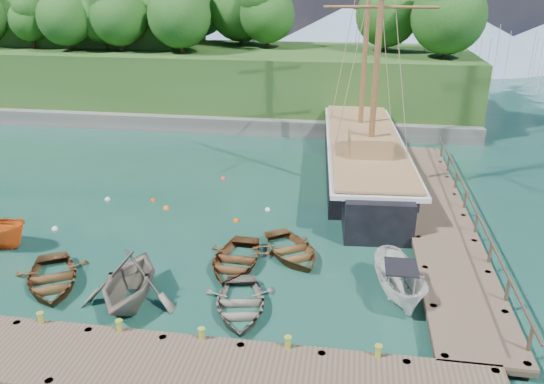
{
  "coord_description": "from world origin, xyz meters",
  "views": [
    {
      "loc": [
        6.7,
        -19.63,
        12.24
      ],
      "look_at": [
        2.86,
        5.24,
        2.0
      ],
      "focal_mm": 35.0,
      "sensor_mm": 36.0,
      "label": 1
    }
  ],
  "objects": [
    {
      "name": "rowboat_2",
      "position": [
        1.82,
        0.94,
        0.0
      ],
      "size": [
        3.35,
        4.52,
        0.9
      ],
      "primitive_type": "imported",
      "rotation": [
        0.0,
        0.0,
        -0.06
      ],
      "color": "#523018",
      "rests_on": "ground"
    },
    {
      "name": "bollard_0",
      "position": [
        -4.0,
        -5.1,
        0.0
      ],
      "size": [
        0.26,
        0.26,
        0.45
      ],
      "primitive_type": "cylinder",
      "color": "olive",
      "rests_on": "ground"
    },
    {
      "name": "cabin_boat_white",
      "position": [
        9.01,
        -0.48,
        0.0
      ],
      "size": [
        2.54,
        4.59,
        1.67
      ],
      "primitive_type": "imported",
      "rotation": [
        0.0,
        0.0,
        0.22
      ],
      "color": "silver",
      "rests_on": "ground"
    },
    {
      "name": "schooner",
      "position": [
        7.6,
        14.1,
        1.09
      ],
      "size": [
        6.23,
        26.94,
        19.63
      ],
      "rotation": [
        0.0,
        0.0,
        0.07
      ],
      "color": "black",
      "rests_on": "ground"
    },
    {
      "name": "rowboat_3",
      "position": [
        2.76,
        -2.41,
        0.0
      ],
      "size": [
        3.68,
        4.6,
        0.85
      ],
      "primitive_type": "imported",
      "rotation": [
        0.0,
        0.0,
        0.2
      ],
      "color": "#6C655A",
      "rests_on": "ground"
    },
    {
      "name": "bollard_2",
      "position": [
        2.0,
        -5.1,
        0.0
      ],
      "size": [
        0.26,
        0.26,
        0.45
      ],
      "primitive_type": "cylinder",
      "color": "olive",
      "rests_on": "ground"
    },
    {
      "name": "mooring_buoy_1",
      "position": [
        -3.44,
        6.66,
        0.0
      ],
      "size": [
        0.36,
        0.36,
        0.36
      ],
      "primitive_type": "sphere",
      "color": "orange",
      "rests_on": "ground"
    },
    {
      "name": "bollard_4",
      "position": [
        8.0,
        -5.1,
        0.0
      ],
      "size": [
        0.26,
        0.26,
        0.45
      ],
      "primitive_type": "cylinder",
      "color": "olive",
      "rests_on": "ground"
    },
    {
      "name": "mooring_buoy_0",
      "position": [
        -8.3,
        3.22,
        0.0
      ],
      "size": [
        0.34,
        0.34,
        0.34
      ],
      "primitive_type": "sphere",
      "color": "white",
      "rests_on": "ground"
    },
    {
      "name": "bollard_3",
      "position": [
        5.0,
        -5.1,
        0.0
      ],
      "size": [
        0.26,
        0.26,
        0.45
      ],
      "primitive_type": "cylinder",
      "color": "olive",
      "rests_on": "ground"
    },
    {
      "name": "bollard_1",
      "position": [
        -1.0,
        -5.1,
        0.0
      ],
      "size": [
        0.26,
        0.26,
        0.45
      ],
      "primitive_type": "cylinder",
      "color": "olive",
      "rests_on": "ground"
    },
    {
      "name": "rowboat_4",
      "position": [
        4.24,
        2.3,
        0.0
      ],
      "size": [
        4.73,
        5.13,
        0.87
      ],
      "primitive_type": "imported",
      "rotation": [
        0.0,
        0.0,
        0.55
      ],
      "color": "brown",
      "rests_on": "ground"
    },
    {
      "name": "rowboat_0",
      "position": [
        -5.55,
        -1.82,
        0.0
      ],
      "size": [
        4.83,
        5.32,
        0.9
      ],
      "primitive_type": "imported",
      "rotation": [
        0.0,
        0.0,
        0.51
      ],
      "color": "#4E341C",
      "rests_on": "ground"
    },
    {
      "name": "headland",
      "position": [
        -12.88,
        31.36,
        5.54
      ],
      "size": [
        51.0,
        19.31,
        12.9
      ],
      "color": "#474744",
      "rests_on": "ground"
    },
    {
      "name": "ground",
      "position": [
        0.0,
        0.0,
        0.0
      ],
      "size": [
        160.0,
        160.0,
        0.0
      ],
      "primitive_type": "plane",
      "color": "#1B3E37",
      "rests_on": "ground"
    },
    {
      "name": "mooring_buoy_2",
      "position": [
        0.83,
        5.63,
        0.0
      ],
      "size": [
        0.32,
        0.32,
        0.32
      ],
      "primitive_type": "sphere",
      "color": "#DD5702",
      "rests_on": "ground"
    },
    {
      "name": "dock_east",
      "position": [
        11.5,
        7.0,
        0.43
      ],
      "size": [
        3.2,
        24.0,
        1.1
      ],
      "color": "#4B3B2E",
      "rests_on": "ground"
    },
    {
      "name": "mooring_buoy_4",
      "position": [
        -4.6,
        7.65,
        0.0
      ],
      "size": [
        0.29,
        0.29,
        0.29
      ],
      "primitive_type": "sphere",
      "color": "#F94809",
      "rests_on": "ground"
    },
    {
      "name": "mooring_buoy_6",
      "position": [
        -7.31,
        7.37,
        0.0
      ],
      "size": [
        0.34,
        0.34,
        0.34
      ],
      "primitive_type": "sphere",
      "color": "silver",
      "rests_on": "ground"
    },
    {
      "name": "mooring_buoy_3",
      "position": [
        2.28,
        7.34,
        0.0
      ],
      "size": [
        0.31,
        0.31,
        0.31
      ],
      "primitive_type": "sphere",
      "color": "silver",
      "rests_on": "ground"
    },
    {
      "name": "rowboat_1",
      "position": [
        -1.72,
        -2.51,
        0.0
      ],
      "size": [
        4.2,
        4.77,
        2.36
      ],
      "primitive_type": "imported",
      "rotation": [
        0.0,
        0.0,
        0.08
      ],
      "color": "slate",
      "rests_on": "ground"
    },
    {
      "name": "dock_near",
      "position": [
        2.0,
        -6.5,
        0.43
      ],
      "size": [
        20.0,
        3.2,
        1.1
      ],
      "color": "#4B3B2E",
      "rests_on": "ground"
    },
    {
      "name": "mooring_buoy_5",
      "position": [
        -1.39,
        11.83,
        0.0
      ],
      "size": [
        0.3,
        0.3,
        0.3
      ],
      "primitive_type": "sphere",
      "color": "#EF4423",
      "rests_on": "ground"
    },
    {
      "name": "distant_ridge",
      "position": [
        4.3,
        70.0,
        4.35
      ],
      "size": [
        117.0,
        40.0,
        10.0
      ],
      "color": "#728CA5",
      "rests_on": "ground"
    },
    {
      "name": "mooring_buoy_7",
      "position": [
        1.25,
        1.55,
        0.0
      ],
      "size": [
        0.3,
        0.3,
        0.3
      ],
      "primitive_type": "sphere",
      "color": "#EE4D00",
      "rests_on": "ground"
    }
  ]
}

